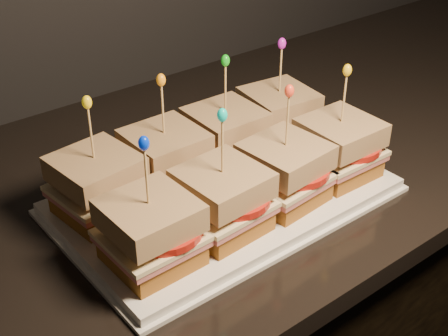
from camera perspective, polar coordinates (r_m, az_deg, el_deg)
granite_slab at (r=0.88m, az=-9.80°, el=-3.75°), size 2.42×0.65×0.03m
platter at (r=0.85m, az=0.00°, el=-2.63°), size 0.43×0.27×0.02m
platter_rim at (r=0.86m, az=0.00°, el=-2.96°), size 0.44×0.28×0.01m
sandwich_0_bread_bot at (r=0.82m, az=-11.28°, el=-3.19°), size 0.10×0.10×0.03m
sandwich_0_ham at (r=0.81m, az=-11.41°, el=-2.20°), size 0.11×0.11×0.01m
sandwich_0_cheese at (r=0.80m, az=-11.46°, el=-1.79°), size 0.12×0.11×0.01m
sandwich_0_tomato at (r=0.80m, az=-10.56°, el=-1.23°), size 0.09×0.09×0.01m
sandwich_0_bread_top at (r=0.79m, az=-11.67°, el=-0.08°), size 0.11×0.11×0.03m
sandwich_0_pick at (r=0.77m, az=-12.04°, el=2.87°), size 0.00×0.00×0.09m
sandwich_0_frill at (r=0.74m, az=-12.43°, el=5.90°), size 0.01×0.01×0.02m
sandwich_1_bread_bot at (r=0.86m, az=-5.27°, el=-0.79°), size 0.09×0.09×0.03m
sandwich_1_ham at (r=0.85m, az=-5.33°, el=0.18°), size 0.10×0.10×0.01m
sandwich_1_cheese at (r=0.84m, az=-5.35°, el=0.59°), size 0.10×0.10×0.01m
sandwich_1_tomato at (r=0.84m, az=-4.47°, el=1.12°), size 0.09×0.09×0.01m
sandwich_1_bread_top at (r=0.83m, az=-5.45°, el=2.25°), size 0.10×0.10×0.03m
sandwich_1_pick at (r=0.81m, az=-5.61°, el=5.10°), size 0.00×0.00×0.09m
sandwich_1_frill at (r=0.79m, az=-5.78°, el=8.02°), size 0.01×0.01×0.02m
sandwich_2_bread_bot at (r=0.91m, az=0.12°, el=1.38°), size 0.10×0.10×0.03m
sandwich_2_ham at (r=0.90m, az=0.12°, el=2.32°), size 0.11×0.10×0.01m
sandwich_2_cheese at (r=0.90m, az=0.12°, el=2.71°), size 0.11×0.10×0.01m
sandwich_2_tomato at (r=0.90m, az=0.97°, el=3.21°), size 0.09×0.09×0.01m
sandwich_2_bread_top at (r=0.88m, az=0.13°, el=4.31°), size 0.10×0.10×0.03m
sandwich_2_pick at (r=0.86m, az=0.13°, el=7.03°), size 0.00×0.00×0.09m
sandwich_2_frill at (r=0.84m, az=0.13°, el=9.81°), size 0.01×0.01×0.02m
sandwich_3_bread_bot at (r=0.97m, az=4.91°, el=3.29°), size 0.10×0.10×0.03m
sandwich_3_ham at (r=0.96m, az=4.95°, el=4.18°), size 0.11×0.11×0.01m
sandwich_3_cheese at (r=0.96m, az=4.97°, el=4.56°), size 0.12×0.11×0.01m
sandwich_3_tomato at (r=0.96m, az=5.77°, el=5.03°), size 0.09×0.09×0.01m
sandwich_3_bread_top at (r=0.94m, az=5.05°, el=6.08°), size 0.11×0.11×0.03m
sandwich_3_pick at (r=0.92m, az=5.18°, el=8.66°), size 0.00×0.00×0.09m
sandwich_3_frill at (r=0.91m, az=5.32°, el=11.27°), size 0.01×0.01×0.02m
sandwich_4_bread_bot at (r=0.73m, az=-6.57°, el=-7.61°), size 0.10×0.10×0.03m
sandwich_4_ham at (r=0.72m, az=-6.66°, el=-6.56°), size 0.11×0.10×0.01m
sandwich_4_cheese at (r=0.71m, az=-6.69°, el=-6.12°), size 0.11×0.10×0.01m
sandwich_4_tomato at (r=0.71m, az=-5.65°, el=-5.52°), size 0.09×0.09×0.01m
sandwich_4_bread_top at (r=0.70m, az=-6.83°, el=-4.29°), size 0.10×0.10×0.03m
sandwich_4_pick at (r=0.67m, az=-7.08°, el=-1.09°), size 0.00×0.00×0.09m
sandwich_4_frill at (r=0.65m, az=-7.34°, el=2.26°), size 0.01×0.01×0.02m
sandwich_5_bread_bot at (r=0.77m, az=-0.14°, el=-4.65°), size 0.10×0.10×0.03m
sandwich_5_ham at (r=0.76m, az=-0.15°, el=-3.63°), size 0.11×0.10×0.01m
sandwich_5_cheese at (r=0.76m, az=-0.15°, el=-3.20°), size 0.11×0.11×0.01m
sandwich_5_tomato at (r=0.76m, az=0.85°, el=-2.61°), size 0.09×0.09×0.01m
sandwich_5_bread_top at (r=0.74m, az=-0.15°, el=-1.42°), size 0.10×0.10×0.03m
sandwich_5_pick at (r=0.72m, az=-0.15°, el=1.67°), size 0.00×0.00×0.09m
sandwich_5_frill at (r=0.70m, az=-0.16°, el=4.86°), size 0.01×0.01×0.02m
sandwich_6_bread_bot at (r=0.83m, az=5.45°, el=-2.01°), size 0.10×0.10×0.03m
sandwich_6_ham at (r=0.82m, az=5.51°, el=-1.02°), size 0.11×0.11×0.01m
sandwich_6_cheese at (r=0.82m, az=5.53°, el=-0.61°), size 0.11×0.11×0.01m
sandwich_6_tomato at (r=0.82m, az=6.46°, el=-0.06°), size 0.09×0.09×0.01m
sandwich_6_bread_top at (r=0.80m, az=5.64°, el=1.09°), size 0.10×0.10×0.03m
sandwich_6_pick at (r=0.78m, az=5.81°, el=4.02°), size 0.00×0.00×0.09m
sandwich_6_frill at (r=0.76m, az=5.99°, el=7.02°), size 0.01×0.01×0.02m
sandwich_7_bread_bot at (r=0.89m, az=10.27°, el=0.29°), size 0.10×0.10×0.03m
sandwich_7_ham at (r=0.89m, az=10.37°, el=1.23°), size 0.10×0.10×0.01m
sandwich_7_cheese at (r=0.88m, az=10.42°, el=1.62°), size 0.11×0.10×0.01m
sandwich_7_tomato at (r=0.88m, az=11.27°, el=2.13°), size 0.09×0.09×0.01m
sandwich_7_bread_top at (r=0.87m, az=10.59°, el=3.23°), size 0.10×0.10×0.03m
sandwich_7_pick at (r=0.85m, az=10.90°, el=5.98°), size 0.00×0.00×0.09m
sandwich_7_frill at (r=0.83m, az=11.21°, el=8.77°), size 0.01×0.01×0.02m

